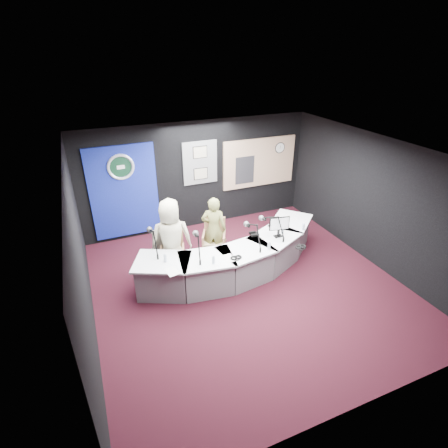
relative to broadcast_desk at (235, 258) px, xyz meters
name	(u,v)px	position (x,y,z in m)	size (l,w,h in m)	color
ground	(248,286)	(0.05, -0.55, -0.38)	(6.00, 6.00, 0.00)	black
ceiling	(253,153)	(0.05, -0.55, 2.42)	(6.00, 6.00, 0.02)	silver
wall_back	(198,176)	(0.05, 2.45, 1.02)	(6.00, 0.02, 2.80)	black
wall_front	(364,337)	(0.05, -3.55, 1.02)	(6.00, 0.02, 2.80)	black
wall_left	(81,261)	(-2.95, -0.55, 1.02)	(0.02, 6.00, 2.80)	black
wall_right	(374,201)	(3.05, -0.55, 1.02)	(0.02, 6.00, 2.80)	black
broadcast_desk	(235,258)	(0.00, 0.00, 0.00)	(4.50, 1.90, 0.75)	silver
backdrop_panel	(124,193)	(-1.85, 2.42, 0.88)	(1.60, 0.05, 2.30)	navy
agency_seal	(121,167)	(-1.85, 2.38, 1.52)	(0.63, 0.63, 0.07)	silver
seal_center	(121,167)	(-1.85, 2.38, 1.52)	(0.48, 0.48, 0.01)	black
pinboard	(200,163)	(0.10, 2.42, 1.38)	(0.90, 0.04, 1.10)	slate
framed_photo_upper	(200,152)	(0.10, 2.39, 1.65)	(0.34, 0.02, 0.27)	gray
framed_photo_lower	(201,174)	(0.10, 2.39, 1.09)	(0.34, 0.02, 0.27)	gray
booth_window_frame	(259,162)	(1.80, 2.42, 1.18)	(2.12, 0.06, 1.32)	tan
booth_glow	(259,163)	(1.80, 2.41, 1.18)	(2.00, 0.02, 1.20)	#FFCDA1
equipment_rack	(245,170)	(1.35, 2.39, 1.03)	(0.55, 0.02, 0.75)	black
wall_clock	(280,148)	(2.40, 2.39, 1.52)	(0.28, 0.28, 0.01)	white
armchair_left	(173,257)	(-1.24, 0.45, 0.05)	(0.48, 0.48, 0.85)	#9D6C48
armchair_right	(214,241)	(-0.21, 0.70, 0.09)	(0.53, 0.53, 0.93)	#9D6C48
draped_jacket	(165,245)	(-1.33, 0.69, 0.24)	(0.50, 0.10, 0.70)	#666056
person_man	(171,239)	(-1.24, 0.45, 0.50)	(0.85, 0.56, 1.75)	beige
person_woman	(214,229)	(-0.21, 0.70, 0.39)	(0.56, 0.36, 1.52)	olive
computer_monitor	(279,223)	(0.96, -0.12, 0.70)	(0.46, 0.03, 0.32)	black
desk_phone	(254,234)	(0.51, 0.13, 0.40)	(0.18, 0.14, 0.04)	black
headphones_near	(301,247)	(1.15, -0.70, 0.39)	(0.23, 0.23, 0.04)	black
headphones_far	(236,258)	(-0.23, -0.55, 0.39)	(0.19, 0.19, 0.03)	black
paper_stack	(172,272)	(-1.49, -0.49, 0.38)	(0.20, 0.29, 0.00)	white
notepad	(229,258)	(-0.36, -0.49, 0.38)	(0.20, 0.29, 0.00)	white
boom_mic_a	(153,238)	(-1.63, 0.32, 0.68)	(0.16, 0.74, 0.60)	black
boom_mic_b	(198,243)	(-0.88, -0.18, 0.68)	(0.25, 0.73, 0.60)	black
boom_mic_c	(253,232)	(0.30, -0.22, 0.68)	(0.16, 0.74, 0.60)	black
boom_mic_d	(272,224)	(0.83, -0.07, 0.68)	(0.35, 0.69, 0.60)	black
water_bottles	(244,245)	(0.05, -0.29, 0.46)	(3.20, 0.56, 0.18)	silver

